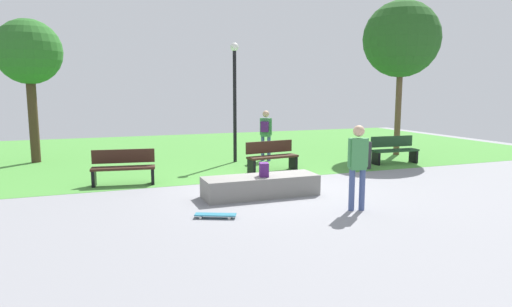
% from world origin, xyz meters
% --- Properties ---
extents(ground_plane, '(28.00, 28.00, 0.00)m').
position_xyz_m(ground_plane, '(0.00, 0.00, 0.00)').
color(ground_plane, gray).
extents(grass_lawn, '(26.60, 12.97, 0.01)m').
position_xyz_m(grass_lawn, '(0.00, 7.52, 0.00)').
color(grass_lawn, '#478C38').
rests_on(grass_lawn, ground_plane).
extents(concrete_ledge, '(2.70, 0.85, 0.48)m').
position_xyz_m(concrete_ledge, '(-0.57, -0.73, 0.24)').
color(concrete_ledge, gray).
rests_on(concrete_ledge, ground_plane).
extents(backpack_on_ledge, '(0.26, 0.32, 0.32)m').
position_xyz_m(backpack_on_ledge, '(-0.53, -0.82, 0.64)').
color(backpack_on_ledge, '#4C1E66').
rests_on(backpack_on_ledge, concrete_ledge).
extents(skater_performing_trick, '(0.42, 0.27, 1.76)m').
position_xyz_m(skater_performing_trick, '(0.84, -2.57, 1.03)').
color(skater_performing_trick, '#3F5184').
rests_on(skater_performing_trick, ground_plane).
extents(skateboard_by_ledge, '(0.81, 0.51, 0.08)m').
position_xyz_m(skateboard_by_ledge, '(-2.04, -2.10, 0.06)').
color(skateboard_by_ledge, teal).
rests_on(skateboard_by_ledge, ground_plane).
extents(park_bench_by_oak, '(1.65, 0.69, 0.91)m').
position_xyz_m(park_bench_by_oak, '(0.89, 2.12, 0.48)').
color(park_bench_by_oak, '#331E14').
rests_on(park_bench_by_oak, ground_plane).
extents(park_bench_near_path, '(1.65, 0.68, 0.91)m').
position_xyz_m(park_bench_near_path, '(-3.47, 1.71, 0.48)').
color(park_bench_near_path, '#331E14').
rests_on(park_bench_near_path, ground_plane).
extents(park_bench_near_lamppost, '(1.62, 0.54, 0.91)m').
position_xyz_m(park_bench_near_lamppost, '(5.30, 2.00, 0.48)').
color(park_bench_near_lamppost, '#1E4223').
rests_on(park_bench_near_lamppost, ground_plane).
extents(tree_young_birch, '(2.14, 2.14, 4.78)m').
position_xyz_m(tree_young_birch, '(-6.03, 6.48, 3.65)').
color(tree_young_birch, '#42301E').
rests_on(tree_young_birch, grass_lawn).
extents(tree_leaning_ash, '(2.81, 2.81, 5.72)m').
position_xyz_m(tree_leaning_ash, '(6.69, 3.64, 4.30)').
color(tree_leaning_ash, brown).
rests_on(tree_leaning_ash, grass_lawn).
extents(lamp_post, '(0.28, 0.28, 4.01)m').
position_xyz_m(lamp_post, '(0.38, 4.16, 2.45)').
color(lamp_post, black).
rests_on(lamp_post, ground_plane).
extents(trash_bin, '(0.49, 0.49, 0.84)m').
position_xyz_m(trash_bin, '(3.78, 1.54, 0.42)').
color(trash_bin, '#333338').
rests_on(trash_bin, ground_plane).
extents(pedestrian_with_backpack, '(0.44, 0.45, 1.75)m').
position_xyz_m(pedestrian_with_backpack, '(1.44, 3.98, 1.06)').
color(pedestrian_with_backpack, '#3F5184').
rests_on(pedestrian_with_backpack, ground_plane).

